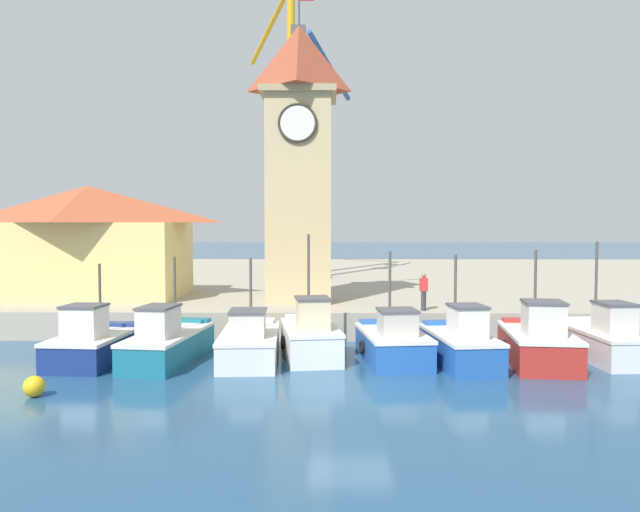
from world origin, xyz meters
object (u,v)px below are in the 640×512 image
Objects in this scene: fishing_boat_center at (393,342)px; fishing_boat_right_outer at (603,340)px; fishing_boat_mid_right at (460,344)px; dock_worker_near_tower at (424,291)px; mooring_buoy at (34,386)px; fishing_boat_mid_left at (310,337)px; clock_tower at (299,156)px; fishing_boat_right_inner at (538,342)px; port_crane_near at (310,189)px; fishing_boat_left_outer at (168,342)px; fishing_boat_far_left at (93,343)px; warehouse_left at (88,240)px; port_crane_far at (290,165)px; fishing_boat_left_inner at (250,342)px.

fishing_boat_right_outer is at bearing 3.37° from fishing_boat_center.
fishing_boat_mid_right is 2.87× the size of dock_worker_near_tower.
fishing_boat_right_outer reaches higher than mooring_buoy.
fishing_boat_mid_left is 0.31× the size of clock_tower.
fishing_boat_mid_left is at bearing 167.76° from fishing_boat_center.
clock_tower reaches higher than fishing_boat_mid_right.
fishing_boat_right_outer is (5.39, 0.95, -0.01)m from fishing_boat_mid_right.
mooring_buoy is (-13.01, -4.23, -0.44)m from fishing_boat_mid_right.
clock_tower is at bearing 95.94° from fishing_boat_mid_left.
fishing_boat_right_inner is 0.28× the size of port_crane_near.
fishing_boat_mid_left reaches higher than fishing_boat_center.
fishing_boat_center is (8.06, 0.16, -0.02)m from fishing_boat_left_outer.
fishing_boat_mid_left is at bearing 172.97° from fishing_boat_right_inner.
port_crane_near is (4.46, 20.95, 6.60)m from fishing_boat_left_outer.
fishing_boat_left_outer is 0.37× the size of clock_tower.
fishing_boat_left_outer is 0.32× the size of port_crane_near.
warehouse_left is (-3.97, 9.89, 3.40)m from fishing_boat_far_left.
fishing_boat_far_left is 0.44× the size of warehouse_left.
fishing_boat_right_inner is 0.23× the size of port_crane_far.
fishing_boat_right_outer is (12.85, 0.38, 0.06)m from fishing_boat_left_inner.
fishing_boat_right_inner is at bearing -66.18° from port_crane_far.
fishing_boat_left_outer is 3.35× the size of dock_worker_near_tower.
fishing_boat_left_inner is at bearing -44.92° from warehouse_left.
fishing_boat_mid_left is 0.97× the size of fishing_boat_right_outer.
fishing_boat_right_outer is 24.33m from warehouse_left.
fishing_boat_right_outer is at bearing -1.03° from fishing_boat_mid_left.
fishing_boat_left_outer is 22.41m from port_crane_near.
port_crane_far reaches higher than fishing_boat_mid_left.
fishing_boat_center is at bearing -64.68° from clock_tower.
fishing_boat_left_inner is at bearing -94.29° from port_crane_near.
fishing_boat_mid_right is 23.04m from port_crane_near.
fishing_boat_left_inner is 2.25m from fishing_boat_mid_left.
port_crane_near is (-3.60, 20.79, 6.61)m from fishing_boat_center.
fishing_boat_left_outer is 11.01m from dock_worker_near_tower.
warehouse_left is at bearing 105.39° from mooring_buoy.
fishing_boat_left_inner is 0.34× the size of clock_tower.
port_crane_near is at bearing 112.30° from fishing_boat_right_inner.
fishing_boat_mid_left is at bearing -88.23° from port_crane_near.
dock_worker_near_tower reaches higher than mooring_buoy.
fishing_boat_mid_right is 5.28m from dock_worker_near_tower.
fishing_boat_far_left is at bearing -172.47° from fishing_boat_mid_left.
fishing_boat_mid_left is at bearing -37.30° from warehouse_left.
clock_tower is (4.33, 8.05, 7.50)m from fishing_boat_left_outer.
warehouse_left is (-14.63, 9.52, 3.42)m from fishing_boat_center.
fishing_boat_center is 0.30× the size of clock_tower.
fishing_boat_left_inner is at bearing 175.64° from fishing_boat_mid_right.
mooring_buoy is at bearing -164.48° from fishing_boat_right_inner.
fishing_boat_mid_right is 25.84m from port_crane_far.
port_crane_far is at bearing 95.56° from fishing_boat_mid_left.
port_crane_far is 34.29× the size of mooring_buoy.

